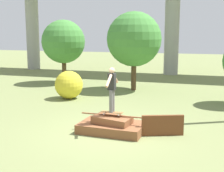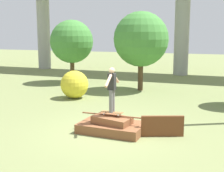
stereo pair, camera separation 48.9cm
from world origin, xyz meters
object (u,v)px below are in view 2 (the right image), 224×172
tree_behind_right (72,42)px  skateboard (112,112)px  tree_behind_left (141,39)px  bush_yellow_flowering (74,84)px  skater (112,87)px

tree_behind_right → skateboard: bearing=-55.3°
tree_behind_left → bush_yellow_flowering: (-2.46, -3.22, -2.15)m
skater → bush_yellow_flowering: size_ratio=1.05×
skater → tree_behind_left: (-1.14, 7.54, 1.35)m
skateboard → tree_behind_left: bearing=98.6°
tree_behind_right → bush_yellow_flowering: 5.27m
skater → tree_behind_left: 7.75m
skateboard → skater: (-0.00, 0.00, 0.84)m
skater → bush_yellow_flowering: 5.69m
skateboard → skater: bearing=116.6°
bush_yellow_flowering → tree_behind_left: bearing=52.6°
skateboard → bush_yellow_flowering: bearing=129.8°
skateboard → tree_behind_left: (-1.14, 7.54, 2.19)m
skater → skateboard: bearing=-63.4°
skateboard → tree_behind_right: 10.67m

